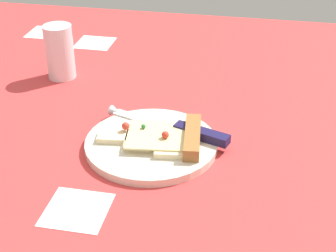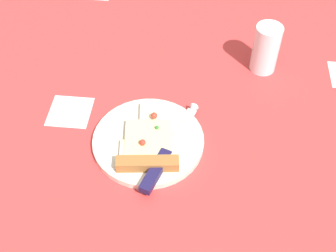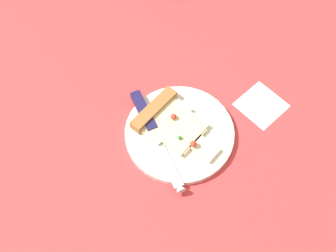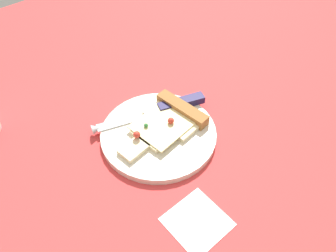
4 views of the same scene
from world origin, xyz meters
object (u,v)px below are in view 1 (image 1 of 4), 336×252
plate (151,144)px  pizza_slice (166,137)px  drinking_glass (60,52)px  knife (178,128)px

plate → pizza_slice: bearing=6.8°
pizza_slice → drinking_glass: drinking_glass is taller
pizza_slice → knife: size_ratio=0.78×
plate → drinking_glass: bearing=136.8°
pizza_slice → knife: (1.39, 3.72, -0.19)cm
plate → knife: (3.95, 4.02, 1.30)cm
drinking_glass → knife: bearing=-34.1°
knife → drinking_glass: drinking_glass is taller
knife → drinking_glass: bearing=74.9°
plate → pizza_slice: size_ratio=1.24×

